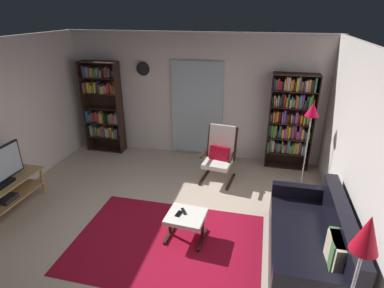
% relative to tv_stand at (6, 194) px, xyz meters
% --- Properties ---
extents(ground_plane, '(7.02, 7.02, 0.00)m').
position_rel_tv_stand_xyz_m(ground_plane, '(2.34, 0.01, -0.34)').
color(ground_plane, beige).
extents(wall_back, '(5.60, 0.06, 2.60)m').
position_rel_tv_stand_xyz_m(wall_back, '(2.34, 2.91, 0.96)').
color(wall_back, silver).
rests_on(wall_back, ground).
extents(wall_right, '(0.06, 6.00, 2.60)m').
position_rel_tv_stand_xyz_m(wall_right, '(5.04, 0.01, 0.96)').
color(wall_right, silver).
rests_on(wall_right, ground).
extents(glass_door_panel, '(1.10, 0.01, 2.00)m').
position_rel_tv_stand_xyz_m(glass_door_panel, '(2.43, 2.84, 0.71)').
color(glass_door_panel, silver).
extents(area_rug, '(2.59, 1.82, 0.01)m').
position_rel_tv_stand_xyz_m(area_rug, '(2.66, -0.10, -0.34)').
color(area_rug, maroon).
rests_on(area_rug, ground).
extents(tv_stand, '(0.45, 1.35, 0.52)m').
position_rel_tv_stand_xyz_m(tv_stand, '(0.00, 0.00, 0.00)').
color(tv_stand, tan).
rests_on(tv_stand, ground).
extents(bookshelf_near_tv, '(0.84, 0.30, 2.01)m').
position_rel_tv_stand_xyz_m(bookshelf_near_tv, '(0.35, 2.63, 0.72)').
color(bookshelf_near_tv, black).
rests_on(bookshelf_near_tv, ground).
extents(bookshelf_near_sofa, '(0.85, 0.30, 1.91)m').
position_rel_tv_stand_xyz_m(bookshelf_near_sofa, '(4.35, 2.70, 0.69)').
color(bookshelf_near_sofa, black).
rests_on(bookshelf_near_sofa, ground).
extents(leather_sofa, '(0.89, 1.88, 0.81)m').
position_rel_tv_stand_xyz_m(leather_sofa, '(4.55, -0.01, -0.05)').
color(leather_sofa, black).
rests_on(leather_sofa, ground).
extents(lounge_armchair, '(0.63, 0.71, 1.02)m').
position_rel_tv_stand_xyz_m(lounge_armchair, '(3.08, 1.89, 0.19)').
color(lounge_armchair, black).
rests_on(lounge_armchair, ground).
extents(ottoman, '(0.55, 0.51, 0.39)m').
position_rel_tv_stand_xyz_m(ottoman, '(2.89, 0.07, -0.02)').
color(ottoman, white).
rests_on(ottoman, ground).
extents(tv_remote, '(0.11, 0.14, 0.02)m').
position_rel_tv_stand_xyz_m(tv_remote, '(2.84, 0.13, 0.06)').
color(tv_remote, black).
rests_on(tv_remote, ottoman).
extents(cell_phone, '(0.09, 0.15, 0.01)m').
position_rel_tv_stand_xyz_m(cell_phone, '(2.79, 0.06, 0.05)').
color(cell_phone, black).
rests_on(cell_phone, ottoman).
extents(floor_lamp_by_sofa, '(0.22, 0.22, 1.78)m').
position_rel_tv_stand_xyz_m(floor_lamp_by_sofa, '(4.53, -1.52, 1.10)').
color(floor_lamp_by_sofa, '#A5A5AD').
rests_on(floor_lamp_by_sofa, ground).
extents(floor_lamp_by_shelf, '(0.24, 0.24, 1.56)m').
position_rel_tv_stand_xyz_m(floor_lamp_by_shelf, '(4.61, 1.99, 0.97)').
color(floor_lamp_by_shelf, '#A5A5AD').
rests_on(floor_lamp_by_shelf, ground).
extents(wall_clock, '(0.29, 0.03, 0.29)m').
position_rel_tv_stand_xyz_m(wall_clock, '(1.27, 2.83, 1.51)').
color(wall_clock, silver).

